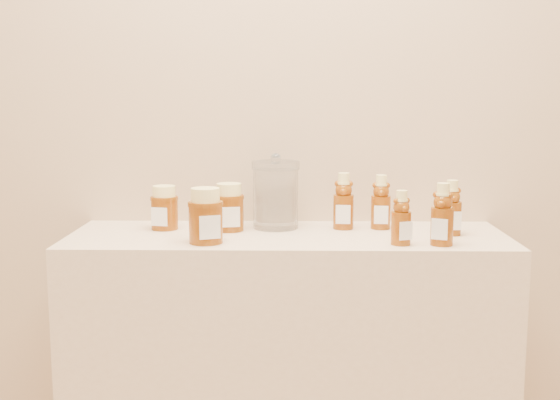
# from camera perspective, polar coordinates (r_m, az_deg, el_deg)

# --- Properties ---
(wall_back) EXTENTS (3.50, 0.02, 2.70)m
(wall_back) POSITION_cam_1_polar(r_m,az_deg,el_deg) (2.09, 0.69, 10.50)
(wall_back) COLOR tan
(wall_back) RESTS_ON ground
(display_table) EXTENTS (1.20, 0.40, 0.90)m
(display_table) POSITION_cam_1_polar(r_m,az_deg,el_deg) (2.07, 0.61, -15.13)
(display_table) COLOR beige
(display_table) RESTS_ON ground
(bear_bottle_back_left) EXTENTS (0.07, 0.07, 0.18)m
(bear_bottle_back_left) POSITION_cam_1_polar(r_m,az_deg,el_deg) (2.00, 5.19, 0.22)
(bear_bottle_back_left) COLOR #682E08
(bear_bottle_back_left) RESTS_ON display_table
(bear_bottle_back_mid) EXTENTS (0.06, 0.06, 0.17)m
(bear_bottle_back_mid) POSITION_cam_1_polar(r_m,az_deg,el_deg) (2.01, 8.21, 0.13)
(bear_bottle_back_mid) COLOR #682E08
(bear_bottle_back_mid) RESTS_ON display_table
(bear_bottle_back_right) EXTENTS (0.06, 0.06, 0.17)m
(bear_bottle_back_right) POSITION_cam_1_polar(r_m,az_deg,el_deg) (1.96, 13.78, -0.32)
(bear_bottle_back_right) COLOR #682E08
(bear_bottle_back_right) RESTS_ON display_table
(bear_bottle_front_left) EXTENTS (0.07, 0.07, 0.16)m
(bear_bottle_front_left) POSITION_cam_1_polar(r_m,az_deg,el_deg) (1.81, 9.83, -1.14)
(bear_bottle_front_left) COLOR #682E08
(bear_bottle_front_left) RESTS_ON display_table
(bear_bottle_front_right) EXTENTS (0.08, 0.08, 0.18)m
(bear_bottle_front_right) POSITION_cam_1_polar(r_m,az_deg,el_deg) (1.82, 13.07, -0.81)
(bear_bottle_front_right) COLOR #682E08
(bear_bottle_front_right) RESTS_ON display_table
(honey_jar_left) EXTENTS (0.09, 0.09, 0.12)m
(honey_jar_left) POSITION_cam_1_polar(r_m,az_deg,el_deg) (2.02, -9.37, -0.61)
(honey_jar_left) COLOR #682E08
(honey_jar_left) RESTS_ON display_table
(honey_jar_back) EXTENTS (0.10, 0.10, 0.13)m
(honey_jar_back) POSITION_cam_1_polar(r_m,az_deg,el_deg) (1.97, -4.16, -0.58)
(honey_jar_back) COLOR #682E08
(honey_jar_back) RESTS_ON display_table
(honey_jar_front) EXTENTS (0.12, 0.12, 0.14)m
(honey_jar_front) POSITION_cam_1_polar(r_m,az_deg,el_deg) (1.82, -6.06, -1.27)
(honey_jar_front) COLOR #682E08
(honey_jar_front) RESTS_ON display_table
(glass_canister) EXTENTS (0.17, 0.17, 0.21)m
(glass_canister) POSITION_cam_1_polar(r_m,az_deg,el_deg) (2.00, -0.35, 0.66)
(glass_canister) COLOR white
(glass_canister) RESTS_ON display_table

